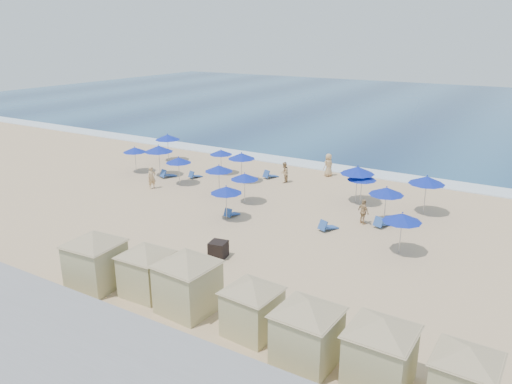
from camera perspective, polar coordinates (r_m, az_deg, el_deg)
ground at (r=30.01m, az=0.05°, el=-4.33°), size 160.00×160.00×0.00m
ocean at (r=80.85m, az=21.00°, el=8.70°), size 160.00×80.00×0.06m
surf_line at (r=43.31m, az=10.77°, el=2.44°), size 160.00×2.50×0.08m
seawall at (r=20.68m, az=-20.44°, el=-14.55°), size 160.00×6.10×1.22m
trash_bin at (r=26.44m, az=-4.32°, el=-6.57°), size 1.01×1.01×0.86m
cabana_0 at (r=24.19m, az=-17.96°, el=-6.62°), size 4.67×4.67×2.94m
cabana_1 at (r=22.98m, az=-12.43°, el=-7.94°), size 4.20×4.20×2.64m
cabana_2 at (r=21.31m, az=-7.85°, el=-9.27°), size 4.69×4.69×2.95m
cabana_3 at (r=19.71m, az=-0.44°, el=-12.22°), size 4.08×4.08×2.57m
cabana_4 at (r=18.20m, az=5.91°, el=-14.68°), size 4.43×4.43×2.78m
cabana_5 at (r=17.62m, az=14.11°, el=-16.39°), size 4.44×4.44×2.78m
cabana_6 at (r=17.49m, az=22.87°, el=-18.25°), size 4.04×4.04×2.53m
umbrella_0 at (r=42.92m, az=-13.69°, el=4.72°), size 1.96×1.96×2.23m
umbrella_1 at (r=41.24m, az=-11.07°, el=4.88°), size 2.32×2.32×2.64m
umbrella_2 at (r=41.32m, az=-4.03°, el=4.56°), size 1.87×1.87×2.13m
umbrella_3 at (r=35.83m, az=-4.27°, el=2.72°), size 2.02×2.02×2.30m
umbrella_4 at (r=38.89m, az=-1.67°, el=4.14°), size 2.14×2.14×2.43m
umbrella_5 at (r=34.04m, az=-1.31°, el=1.79°), size 1.94×1.94×2.20m
umbrella_6 at (r=31.03m, az=-3.43°, el=0.25°), size 1.99×1.99×2.27m
umbrella_7 at (r=34.46m, az=12.02°, el=1.69°), size 1.99×1.99×2.27m
umbrella_8 at (r=31.28m, az=14.69°, el=0.10°), size 2.14×2.14×2.43m
umbrella_9 at (r=34.71m, az=11.53°, el=2.45°), size 2.35×2.35×2.68m
umbrella_10 at (r=33.68m, az=18.94°, el=1.30°), size 2.32×2.32×2.64m
umbrella_11 at (r=27.28m, az=16.37°, el=-2.81°), size 2.08×2.08×2.36m
umbrella_12 at (r=38.73m, az=-8.85°, el=3.62°), size 1.96×1.96×2.24m
umbrella_13 at (r=46.10m, az=-10.08°, el=6.20°), size 2.24×2.24×2.55m
beach_chair_0 at (r=41.20m, az=-10.15°, el=1.99°), size 0.92×1.43×0.73m
beach_chair_1 at (r=40.73m, az=-7.06°, el=1.90°), size 0.78×1.24×0.63m
beach_chair_2 at (r=40.40m, az=1.55°, el=1.95°), size 0.97×1.43×0.72m
beach_chair_3 at (r=32.04m, az=-2.90°, el=-2.46°), size 0.59×1.20×0.64m
beach_chair_4 at (r=30.14m, az=8.09°, el=-3.92°), size 1.02×1.40×0.71m
beach_chair_5 at (r=31.32m, az=14.15°, el=-3.44°), size 0.91×1.41×0.72m
beachgoer_0 at (r=38.31m, az=-11.82°, el=1.62°), size 0.64×0.74×1.72m
beachgoer_1 at (r=39.09m, az=3.24°, el=2.25°), size 0.78×0.91×1.65m
beachgoer_2 at (r=31.32m, az=12.18°, el=-2.23°), size 0.99×0.81×1.58m
beachgoer_3 at (r=41.19m, az=8.28°, el=3.08°), size 0.90×1.08×1.89m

